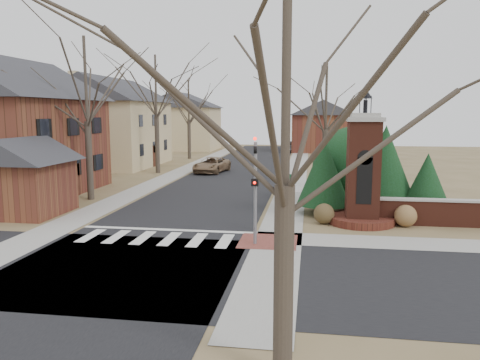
% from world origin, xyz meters
% --- Properties ---
extents(ground, '(120.00, 120.00, 0.00)m').
position_xyz_m(ground, '(0.00, 0.00, 0.00)').
color(ground, brown).
rests_on(ground, ground).
extents(main_street, '(8.00, 70.00, 0.01)m').
position_xyz_m(main_street, '(0.00, 22.00, 0.01)').
color(main_street, black).
rests_on(main_street, ground).
extents(cross_street, '(120.00, 8.00, 0.01)m').
position_xyz_m(cross_street, '(0.00, -3.00, 0.01)').
color(cross_street, black).
rests_on(cross_street, ground).
extents(crosswalk_zone, '(8.00, 2.20, 0.02)m').
position_xyz_m(crosswalk_zone, '(0.00, 0.80, 0.01)').
color(crosswalk_zone, silver).
rests_on(crosswalk_zone, ground).
extents(stop_bar, '(8.00, 0.35, 0.02)m').
position_xyz_m(stop_bar, '(0.00, 2.30, 0.01)').
color(stop_bar, silver).
rests_on(stop_bar, ground).
extents(sidewalk_right_main, '(2.00, 60.00, 0.02)m').
position_xyz_m(sidewalk_right_main, '(5.20, 22.00, 0.01)').
color(sidewalk_right_main, gray).
rests_on(sidewalk_right_main, ground).
extents(sidewalk_left, '(2.00, 60.00, 0.02)m').
position_xyz_m(sidewalk_left, '(-5.20, 22.00, 0.01)').
color(sidewalk_left, gray).
rests_on(sidewalk_left, ground).
extents(curb_apron, '(2.40, 2.40, 0.02)m').
position_xyz_m(curb_apron, '(4.80, 1.00, 0.01)').
color(curb_apron, brown).
rests_on(curb_apron, ground).
extents(traffic_signal_pole, '(0.28, 0.41, 4.50)m').
position_xyz_m(traffic_signal_pole, '(4.30, 0.57, 2.59)').
color(traffic_signal_pole, slate).
rests_on(traffic_signal_pole, ground).
extents(sign_post, '(0.90, 0.07, 2.75)m').
position_xyz_m(sign_post, '(5.59, 1.99, 1.95)').
color(sign_post, slate).
rests_on(sign_post, ground).
extents(brick_gate_monument, '(3.20, 3.20, 6.47)m').
position_xyz_m(brick_gate_monument, '(9.00, 4.99, 2.17)').
color(brick_gate_monument, '#5A271A').
rests_on(brick_gate_monument, ground).
extents(brick_garden_wall, '(7.50, 0.50, 1.30)m').
position_xyz_m(brick_garden_wall, '(13.50, 5.00, 0.66)').
color(brick_garden_wall, '#5A271A').
rests_on(brick_garden_wall, ground).
extents(house_brick_left, '(9.80, 11.80, 9.42)m').
position_xyz_m(house_brick_left, '(-13.01, 9.99, 4.66)').
color(house_brick_left, brown).
rests_on(house_brick_left, ground).
extents(house_stucco_left, '(9.80, 12.80, 9.28)m').
position_xyz_m(house_stucco_left, '(-13.50, 27.00, 4.59)').
color(house_stucco_left, tan).
rests_on(house_stucco_left, ground).
extents(garage_left, '(4.80, 4.80, 4.29)m').
position_xyz_m(garage_left, '(-8.52, 4.49, 2.24)').
color(garage_left, brown).
rests_on(garage_left, ground).
extents(house_distant_left, '(10.80, 8.80, 8.53)m').
position_xyz_m(house_distant_left, '(-12.01, 48.00, 4.25)').
color(house_distant_left, tan).
rests_on(house_distant_left, ground).
extents(house_distant_right, '(8.80, 8.80, 7.30)m').
position_xyz_m(house_distant_right, '(7.99, 47.99, 3.65)').
color(house_distant_right, brown).
rests_on(house_distant_right, ground).
extents(evergreen_near, '(2.80, 2.80, 4.10)m').
position_xyz_m(evergreen_near, '(7.20, 7.00, 2.30)').
color(evergreen_near, '#473D33').
rests_on(evergreen_near, ground).
extents(evergreen_mid, '(3.40, 3.40, 4.70)m').
position_xyz_m(evergreen_mid, '(10.50, 8.20, 2.60)').
color(evergreen_mid, '#473D33').
rests_on(evergreen_mid, ground).
extents(evergreen_far, '(2.40, 2.40, 3.30)m').
position_xyz_m(evergreen_far, '(12.50, 7.20, 1.90)').
color(evergreen_far, '#473D33').
rests_on(evergreen_far, ground).
extents(evergreen_mass, '(4.80, 4.80, 4.80)m').
position_xyz_m(evergreen_mass, '(9.00, 9.50, 2.40)').
color(evergreen_mass, black).
rests_on(evergreen_mass, ground).
extents(bare_tree_0, '(8.05, 8.05, 11.15)m').
position_xyz_m(bare_tree_0, '(-7.00, 9.00, 7.70)').
color(bare_tree_0, '#473D33').
rests_on(bare_tree_0, ground).
extents(bare_tree_1, '(8.40, 8.40, 11.64)m').
position_xyz_m(bare_tree_1, '(-7.00, 22.00, 8.03)').
color(bare_tree_1, '#473D33').
rests_on(bare_tree_1, ground).
extents(bare_tree_2, '(7.35, 7.35, 10.19)m').
position_xyz_m(bare_tree_2, '(-7.50, 35.00, 7.03)').
color(bare_tree_2, '#473D33').
rests_on(bare_tree_2, ground).
extents(bare_tree_3, '(7.00, 7.00, 9.70)m').
position_xyz_m(bare_tree_3, '(7.50, 16.00, 6.69)').
color(bare_tree_3, '#473D33').
rests_on(bare_tree_3, ground).
extents(bare_tree_4, '(6.65, 6.65, 9.21)m').
position_xyz_m(bare_tree_4, '(6.00, -9.00, 6.35)').
color(bare_tree_4, '#473D33').
rests_on(bare_tree_4, ground).
extents(pickup_truck, '(2.99, 5.18, 1.36)m').
position_xyz_m(pickup_truck, '(-2.29, 23.00, 0.68)').
color(pickup_truck, '#826447').
rests_on(pickup_truck, ground).
extents(distant_car, '(1.71, 4.48, 1.46)m').
position_xyz_m(distant_car, '(3.40, 46.28, 0.73)').
color(distant_car, '#33363B').
rests_on(distant_car, ground).
extents(dry_shrub_left, '(1.00, 1.00, 1.00)m').
position_xyz_m(dry_shrub_left, '(7.20, 4.60, 0.50)').
color(dry_shrub_left, '#504024').
rests_on(dry_shrub_left, ground).
extents(dry_shrub_right, '(1.05, 1.05, 1.05)m').
position_xyz_m(dry_shrub_right, '(11.00, 4.60, 0.52)').
color(dry_shrub_right, brown).
rests_on(dry_shrub_right, ground).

